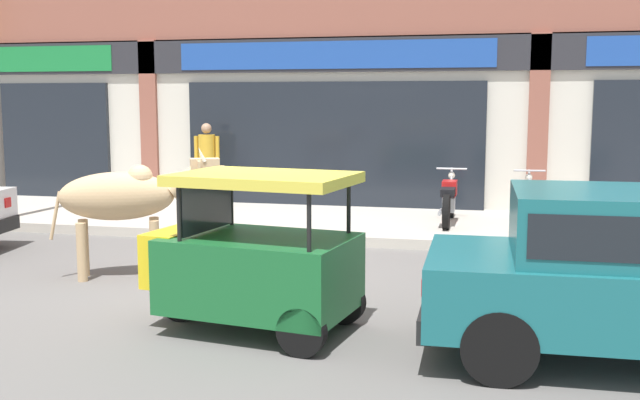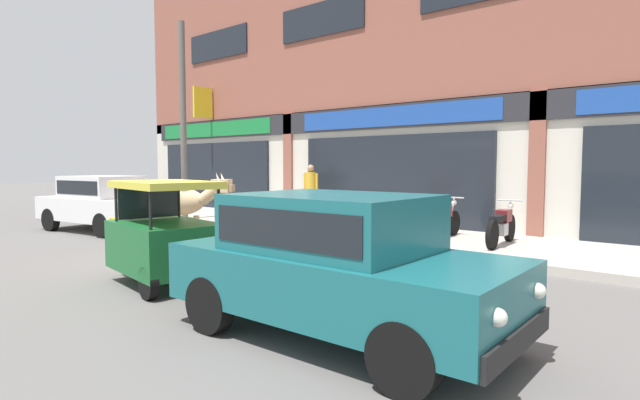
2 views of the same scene
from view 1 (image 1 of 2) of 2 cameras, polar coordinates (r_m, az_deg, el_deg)
ground_plane at (r=9.48m, az=-6.19°, el=-5.83°), size 90.00×90.00×0.00m
sidewalk at (r=13.09m, az=-0.60°, el=-1.70°), size 19.00×3.31×0.16m
cow at (r=9.57m, az=-14.60°, el=0.22°), size 1.99×1.18×1.61m
car_0 at (r=6.74m, az=23.02°, el=-4.84°), size 3.64×1.68×1.46m
auto_rickshaw at (r=7.17m, az=-5.11°, el=-4.79°), size 2.08×1.41×1.52m
motorcycle_0 at (r=12.64m, az=9.78°, el=-0.02°), size 0.52×1.81×0.88m
motorcycle_1 at (r=12.57m, az=15.97°, el=-0.24°), size 0.52×1.81×0.88m
pedestrian at (r=14.68m, az=-8.61°, el=3.40°), size 0.50×0.32×1.60m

